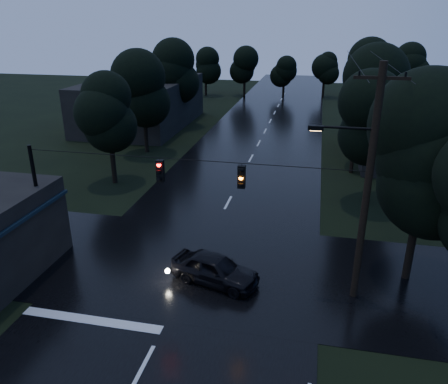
% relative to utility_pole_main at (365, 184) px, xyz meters
% --- Properties ---
extents(main_road, '(12.00, 120.00, 0.02)m').
position_rel_utility_pole_main_xyz_m(main_road, '(-7.41, 19.00, -5.26)').
color(main_road, black).
rests_on(main_road, ground).
extents(cross_street, '(60.00, 9.00, 0.02)m').
position_rel_utility_pole_main_xyz_m(cross_street, '(-7.41, 1.00, -5.26)').
color(cross_street, black).
rests_on(cross_street, ground).
extents(building_far_right, '(10.00, 14.00, 4.40)m').
position_rel_utility_pole_main_xyz_m(building_far_right, '(6.59, 23.00, -3.06)').
color(building_far_right, black).
rests_on(building_far_right, ground).
extents(building_far_left, '(10.00, 16.00, 5.00)m').
position_rel_utility_pole_main_xyz_m(building_far_left, '(-21.41, 29.00, -2.76)').
color(building_far_left, black).
rests_on(building_far_left, ground).
extents(utility_pole_main, '(3.50, 0.30, 10.00)m').
position_rel_utility_pole_main_xyz_m(utility_pole_main, '(0.00, 0.00, 0.00)').
color(utility_pole_main, black).
rests_on(utility_pole_main, ground).
extents(utility_pole_far, '(2.00, 0.30, 7.50)m').
position_rel_utility_pole_main_xyz_m(utility_pole_far, '(0.89, 17.00, -1.38)').
color(utility_pole_far, black).
rests_on(utility_pole_far, ground).
extents(anchor_pole_left, '(0.18, 0.18, 6.00)m').
position_rel_utility_pole_main_xyz_m(anchor_pole_left, '(-14.91, 0.00, -2.26)').
color(anchor_pole_left, black).
rests_on(anchor_pole_left, ground).
extents(span_signals, '(15.00, 0.37, 1.12)m').
position_rel_utility_pole_main_xyz_m(span_signals, '(-6.85, -0.01, -0.01)').
color(span_signals, black).
rests_on(span_signals, ground).
extents(tree_corner_near, '(4.48, 4.48, 9.44)m').
position_rel_utility_pole_main_xyz_m(tree_corner_near, '(2.59, 2.00, 0.74)').
color(tree_corner_near, black).
rests_on(tree_corner_near, ground).
extents(tree_left_a, '(3.92, 3.92, 8.26)m').
position_rel_utility_pole_main_xyz_m(tree_left_a, '(-16.41, 11.00, -0.02)').
color(tree_left_a, black).
rests_on(tree_left_a, ground).
extents(tree_left_b, '(4.20, 4.20, 8.85)m').
position_rel_utility_pole_main_xyz_m(tree_left_b, '(-17.01, 19.00, 0.36)').
color(tree_left_b, black).
rests_on(tree_left_b, ground).
extents(tree_left_c, '(4.48, 4.48, 9.44)m').
position_rel_utility_pole_main_xyz_m(tree_left_c, '(-17.61, 29.00, 0.74)').
color(tree_left_c, black).
rests_on(tree_left_c, ground).
extents(tree_right_a, '(4.20, 4.20, 8.85)m').
position_rel_utility_pole_main_xyz_m(tree_right_a, '(1.59, 11.00, 0.36)').
color(tree_right_a, black).
rests_on(tree_right_a, ground).
extents(tree_right_b, '(4.48, 4.48, 9.44)m').
position_rel_utility_pole_main_xyz_m(tree_right_b, '(2.19, 19.00, 0.74)').
color(tree_right_b, black).
rests_on(tree_right_b, ground).
extents(tree_right_c, '(4.76, 4.76, 10.03)m').
position_rel_utility_pole_main_xyz_m(tree_right_c, '(2.79, 29.00, 1.11)').
color(tree_right_c, black).
rests_on(tree_right_c, ground).
extents(car, '(4.45, 2.74, 1.41)m').
position_rel_utility_pole_main_xyz_m(car, '(-6.14, -0.24, -4.55)').
color(car, black).
rests_on(car, ground).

